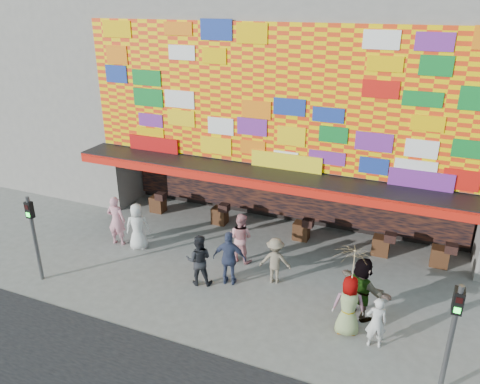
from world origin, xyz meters
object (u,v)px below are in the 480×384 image
at_px(ped_d, 275,260).
at_px(signal_right, 453,329).
at_px(ped_b, 116,221).
at_px(ped_f, 362,288).
at_px(ped_a, 138,227).
at_px(ped_e, 230,258).
at_px(ped_c, 199,260).
at_px(ped_g, 349,306).
at_px(signal_left, 33,229).
at_px(ped_i, 241,237).
at_px(parasol, 353,265).
at_px(ped_h, 376,322).

bearing_deg(ped_d, signal_right, 138.42).
xyz_separation_m(ped_b, ped_f, (9.24, -0.88, -0.00)).
height_order(ped_a, ped_e, ped_e).
xyz_separation_m(signal_right, ped_c, (-7.43, 1.84, -0.98)).
bearing_deg(ped_g, ped_d, -43.97).
height_order(signal_left, ped_d, signal_left).
bearing_deg(ped_b, signal_left, 65.63).
xyz_separation_m(ped_c, ped_e, (0.92, 0.38, 0.06)).
relative_size(ped_c, ped_e, 0.93).
distance_m(ped_d, ped_i, 1.78).
bearing_deg(ped_a, parasol, 140.89).
bearing_deg(ped_b, ped_d, 170.71).
xyz_separation_m(ped_e, ped_g, (4.02, -0.97, -0.04)).
relative_size(ped_e, ped_f, 0.97).
bearing_deg(ped_b, ped_c, 155.77).
xyz_separation_m(ped_c, ped_f, (5.14, 0.30, 0.09)).
distance_m(ped_g, ped_h, 0.84).
bearing_deg(ped_i, signal_left, 41.93).
xyz_separation_m(ped_b, ped_d, (6.34, -0.12, -0.17)).
bearing_deg(ped_h, signal_right, 134.71).
xyz_separation_m(signal_right, ped_i, (-6.75, 3.73, -0.95)).
relative_size(signal_left, ped_a, 1.68).
height_order(ped_f, ped_i, ped_f).
bearing_deg(ped_h, ped_g, -31.60).
relative_size(signal_left, ped_g, 1.67).
xyz_separation_m(ped_g, parasol, (0.00, 0.00, 1.29)).
bearing_deg(ped_b, ped_h, 160.25).
xyz_separation_m(ped_c, ped_h, (5.73, -0.83, -0.12)).
distance_m(ped_c, parasol, 5.14).
xyz_separation_m(ped_c, ped_d, (2.24, 1.06, -0.08)).
bearing_deg(signal_left, ped_b, 73.88).
distance_m(ped_c, ped_i, 2.00).
bearing_deg(ped_i, parasol, 158.47).
bearing_deg(ped_c, signal_left, 1.81).
relative_size(ped_a, ped_f, 0.92).
bearing_deg(ped_a, ped_h, 140.45).
bearing_deg(signal_right, parasol, 153.08).
bearing_deg(signal_right, ped_c, 166.05).
height_order(ped_f, ped_h, ped_f).
bearing_deg(signal_left, ped_a, 59.45).
distance_m(ped_c, ped_h, 5.79).
relative_size(ped_b, ped_f, 1.00).
relative_size(ped_a, parasol, 0.93).
bearing_deg(ped_f, ped_d, 18.23).
relative_size(ped_d, ped_i, 0.88).
bearing_deg(signal_right, ped_d, 150.74).
bearing_deg(ped_f, ped_c, 36.28).
bearing_deg(ped_c, ped_i, -128.23).
bearing_deg(signal_left, ped_e, 20.72).
relative_size(ped_b, ped_g, 1.08).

